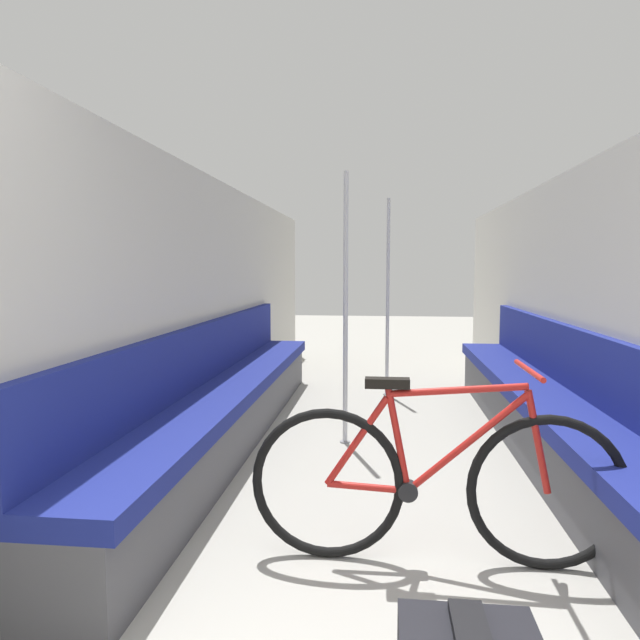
% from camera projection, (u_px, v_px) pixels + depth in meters
% --- Properties ---
extents(wall_left, '(0.10, 9.60, 2.08)m').
position_uv_depth(wall_left, '(190.00, 309.00, 4.26)').
color(wall_left, beige).
rests_on(wall_left, ground).
extents(wall_right, '(0.10, 9.60, 2.08)m').
position_uv_depth(wall_right, '(590.00, 312.00, 3.95)').
color(wall_right, beige).
rests_on(wall_right, ground).
extents(bench_seat_row_left, '(0.48, 4.79, 0.93)m').
position_uv_depth(bench_seat_row_left, '(228.00, 404.00, 4.36)').
color(bench_seat_row_left, '#4C4C51').
rests_on(bench_seat_row_left, ground).
extents(bench_seat_row_right, '(0.48, 4.79, 0.93)m').
position_uv_depth(bench_seat_row_right, '(545.00, 412.00, 4.10)').
color(bench_seat_row_right, '#4C4C51').
rests_on(bench_seat_row_right, ground).
extents(bicycle, '(1.69, 0.46, 0.91)m').
position_uv_depth(bicycle, '(434.00, 483.00, 2.58)').
color(bicycle, black).
rests_on(bicycle, ground).
extents(grab_pole_near, '(0.08, 0.08, 2.06)m').
position_uv_depth(grab_pole_near, '(345.00, 313.00, 4.32)').
color(grab_pole_near, gray).
rests_on(grab_pole_near, ground).
extents(grab_pole_far, '(0.08, 0.08, 2.06)m').
position_uv_depth(grab_pole_far, '(387.00, 301.00, 5.97)').
color(grab_pole_far, gray).
rests_on(grab_pole_far, ground).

